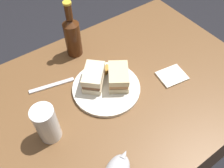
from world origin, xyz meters
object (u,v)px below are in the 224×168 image
(cider_bottle, at_px, (72,35))
(napkin, at_px, (172,76))
(sandwich_half_left, at_px, (118,77))
(fork, at_px, (52,86))
(sandwich_half_right, at_px, (94,77))
(pint_glass, at_px, (47,125))
(plate, at_px, (106,88))

(cider_bottle, relative_size, napkin, 2.30)
(sandwich_half_left, relative_size, fork, 0.75)
(cider_bottle, bearing_deg, sandwich_half_left, -79.22)
(sandwich_half_left, relative_size, sandwich_half_right, 1.01)
(napkin, bearing_deg, sandwich_half_left, 156.22)
(pint_glass, bearing_deg, sandwich_half_right, 22.47)
(cider_bottle, distance_m, fork, 0.23)
(plate, relative_size, sandwich_half_left, 1.96)
(plate, relative_size, cider_bottle, 1.05)
(sandwich_half_right, height_order, pint_glass, pint_glass)
(sandwich_half_left, height_order, pint_glass, pint_glass)
(plate, distance_m, sandwich_half_left, 0.07)
(fork, bearing_deg, napkin, -16.42)
(plate, xyz_separation_m, napkin, (0.26, -0.10, -0.00))
(plate, distance_m, fork, 0.22)
(sandwich_half_left, xyz_separation_m, sandwich_half_right, (-0.08, 0.05, 0.00))
(plate, height_order, fork, plate)
(sandwich_half_right, bearing_deg, fork, 146.29)
(pint_glass, bearing_deg, plate, 11.68)
(napkin, bearing_deg, plate, 158.73)
(pint_glass, xyz_separation_m, napkin, (0.52, -0.05, -0.06))
(sandwich_half_left, bearing_deg, napkin, -23.78)
(sandwich_half_right, relative_size, pint_glass, 0.91)
(sandwich_half_right, height_order, napkin, sandwich_half_right)
(pint_glass, distance_m, cider_bottle, 0.40)
(plate, xyz_separation_m, cider_bottle, (0.00, 0.25, 0.09))
(fork, bearing_deg, sandwich_half_right, -21.12)
(pint_glass, distance_m, fork, 0.22)
(sandwich_half_left, bearing_deg, pint_glass, -171.78)
(fork, bearing_deg, plate, -26.28)
(napkin, relative_size, fork, 0.61)
(sandwich_half_right, bearing_deg, cider_bottle, 81.90)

